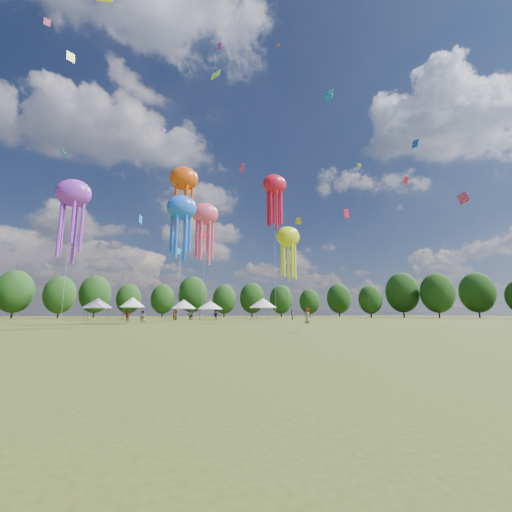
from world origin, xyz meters
name	(u,v)px	position (x,y,z in m)	size (l,w,h in m)	color
ground	(389,344)	(0.00, 0.00, 0.00)	(300.00, 300.00, 0.00)	#384416
spectator_near	(142,317)	(-9.70, 33.44, 0.76)	(0.74, 0.58, 1.52)	gray
spectators_far	(221,315)	(2.75, 44.32, 0.89)	(29.87, 28.47, 1.87)	gray
festival_tents	(185,303)	(-2.08, 55.65, 3.15)	(37.52, 9.99, 4.38)	#47474C
show_kites	(200,209)	(-1.58, 42.04, 18.43)	(39.35, 24.75, 29.05)	#F94973
small_kites	(211,144)	(-0.23, 41.54, 30.13)	(75.44, 60.08, 46.65)	#F94973
treeline	(174,288)	(-3.87, 62.51, 6.54)	(201.57, 95.24, 13.43)	#38281C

